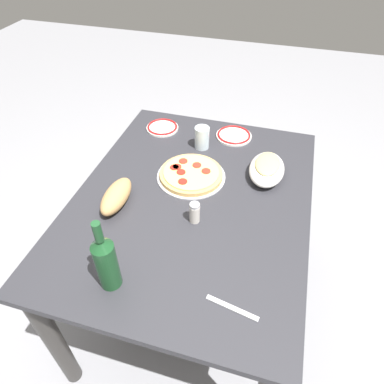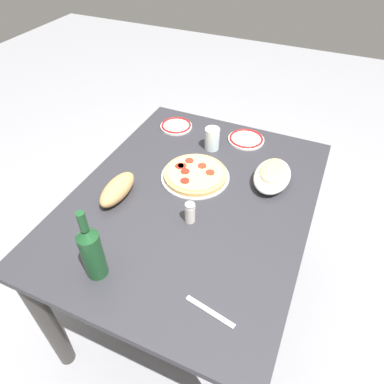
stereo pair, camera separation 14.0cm
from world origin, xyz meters
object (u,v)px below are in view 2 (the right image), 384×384
water_glass (212,139)px  side_plate_near (176,126)px  pepperoni_pizza (195,174)px  baked_pasta_dish (272,175)px  side_plate_far (246,139)px  bread_loaf (117,189)px  spice_shaker (190,213)px  dining_table (192,218)px  wine_bottle (92,251)px

water_glass → side_plate_near: bearing=67.4°
pepperoni_pizza → baked_pasta_dish: (0.10, -0.31, 0.03)m
pepperoni_pizza → side_plate_near: pepperoni_pizza is taller
pepperoni_pizza → water_glass: bearing=3.3°
side_plate_far → bread_loaf: (-0.60, 0.36, 0.03)m
spice_shaker → water_glass: bearing=11.7°
dining_table → water_glass: water_glass is taller
side_plate_near → side_plate_far: 0.37m
side_plate_far → spice_shaker: size_ratio=2.04×
pepperoni_pizza → wine_bottle: wine_bottle is taller
wine_bottle → baked_pasta_dish: bearing=-31.1°
dining_table → spice_shaker: bearing=-159.5°
dining_table → side_plate_near: size_ratio=7.43×
pepperoni_pizza → bread_loaf: size_ratio=1.41×
wine_bottle → side_plate_far: size_ratio=1.59×
dining_table → side_plate_far: side_plate_far is taller
pepperoni_pizza → bread_loaf: (-0.24, 0.24, 0.03)m
dining_table → side_plate_far: size_ratio=6.90×
dining_table → wine_bottle: (-0.46, 0.14, 0.24)m
baked_pasta_dish → wine_bottle: wine_bottle is taller
wine_bottle → spice_shaker: bearing=-28.7°
water_glass → side_plate_far: size_ratio=0.61×
bread_loaf → side_plate_near: bearing=1.5°
pepperoni_pizza → baked_pasta_dish: bearing=-72.2°
wine_bottle → bread_loaf: bearing=22.1°
pepperoni_pizza → spice_shaker: spice_shaker is taller
wine_bottle → side_plate_near: 0.93m
side_plate_far → bread_loaf: bearing=149.4°
water_glass → side_plate_near: size_ratio=0.65×
spice_shaker → wine_bottle: bearing=151.3°
dining_table → baked_pasta_dish: baked_pasta_dish is taller
wine_bottle → water_glass: size_ratio=2.63×
pepperoni_pizza → wine_bottle: (-0.58, 0.10, 0.10)m
pepperoni_pizza → bread_loaf: 0.34m
pepperoni_pizza → side_plate_far: 0.38m
side_plate_far → spice_shaker: 0.61m
water_glass → bread_loaf: size_ratio=0.51×
side_plate_near → bread_loaf: bread_loaf is taller
side_plate_far → spice_shaker: bearing=176.8°
bread_loaf → spice_shaker: bearing=-90.5°
dining_table → spice_shaker: spice_shaker is taller
dining_table → wine_bottle: bearing=163.0°
dining_table → side_plate_near: bearing=32.7°
water_glass → side_plate_near: 0.26m
dining_table → baked_pasta_dish: 0.39m
bread_loaf → wine_bottle: bearing=-157.9°
side_plate_near → spice_shaker: size_ratio=1.89×
wine_bottle → spice_shaker: size_ratio=3.25×
baked_pasta_dish → side_plate_far: (0.26, 0.19, -0.03)m
baked_pasta_dish → side_plate_near: bearing=67.9°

